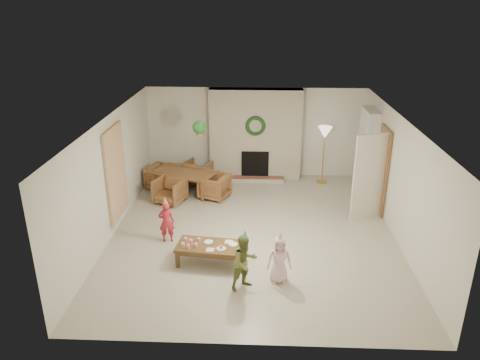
# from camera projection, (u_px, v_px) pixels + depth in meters

# --- Properties ---
(floor) EXTENTS (7.00, 7.00, 0.00)m
(floor) POSITION_uv_depth(u_px,v_px,m) (253.00, 232.00, 9.98)
(floor) COLOR #B7B29E
(floor) RESTS_ON ground
(ceiling) EXTENTS (7.00, 7.00, 0.00)m
(ceiling) POSITION_uv_depth(u_px,v_px,m) (254.00, 120.00, 9.06)
(ceiling) COLOR white
(ceiling) RESTS_ON wall_back
(wall_back) EXTENTS (7.00, 0.00, 7.00)m
(wall_back) POSITION_uv_depth(u_px,v_px,m) (256.00, 132.00, 12.77)
(wall_back) COLOR silver
(wall_back) RESTS_ON floor
(wall_front) EXTENTS (7.00, 0.00, 7.00)m
(wall_front) POSITION_uv_depth(u_px,v_px,m) (250.00, 272.00, 6.27)
(wall_front) COLOR silver
(wall_front) RESTS_ON floor
(wall_left) EXTENTS (0.00, 7.00, 7.00)m
(wall_left) POSITION_uv_depth(u_px,v_px,m) (111.00, 176.00, 9.64)
(wall_left) COLOR silver
(wall_left) RESTS_ON floor
(wall_right) EXTENTS (0.00, 7.00, 7.00)m
(wall_right) POSITION_uv_depth(u_px,v_px,m) (400.00, 181.00, 9.40)
(wall_right) COLOR silver
(wall_right) RESTS_ON floor
(fireplace_mass) EXTENTS (2.50, 0.40, 2.50)m
(fireplace_mass) POSITION_uv_depth(u_px,v_px,m) (255.00, 134.00, 12.58)
(fireplace_mass) COLOR #502115
(fireplace_mass) RESTS_ON floor
(fireplace_hearth) EXTENTS (1.60, 0.30, 0.12)m
(fireplace_hearth) POSITION_uv_depth(u_px,v_px,m) (255.00, 179.00, 12.70)
(fireplace_hearth) COLOR maroon
(fireplace_hearth) RESTS_ON floor
(fireplace_firebox) EXTENTS (0.75, 0.12, 0.75)m
(fireplace_firebox) POSITION_uv_depth(u_px,v_px,m) (255.00, 164.00, 12.71)
(fireplace_firebox) COLOR black
(fireplace_firebox) RESTS_ON floor
(fireplace_wreath) EXTENTS (0.54, 0.10, 0.54)m
(fireplace_wreath) POSITION_uv_depth(u_px,v_px,m) (255.00, 126.00, 12.26)
(fireplace_wreath) COLOR #163B1B
(fireplace_wreath) RESTS_ON fireplace_mass
(floor_lamp_base) EXTENTS (0.29, 0.29, 0.03)m
(floor_lamp_base) POSITION_uv_depth(u_px,v_px,m) (322.00, 181.00, 12.68)
(floor_lamp_base) COLOR gold
(floor_lamp_base) RESTS_ON floor
(floor_lamp_post) EXTENTS (0.03, 0.03, 1.41)m
(floor_lamp_post) POSITION_uv_depth(u_px,v_px,m) (323.00, 157.00, 12.42)
(floor_lamp_post) COLOR gold
(floor_lamp_post) RESTS_ON floor
(floor_lamp_shade) EXTENTS (0.38, 0.38, 0.31)m
(floor_lamp_shade) POSITION_uv_depth(u_px,v_px,m) (325.00, 132.00, 12.17)
(floor_lamp_shade) COLOR beige
(floor_lamp_shade) RESTS_ON floor_lamp_post
(bookshelf_carcass) EXTENTS (0.30, 1.00, 2.20)m
(bookshelf_carcass) POSITION_uv_depth(u_px,v_px,m) (367.00, 152.00, 11.59)
(bookshelf_carcass) COLOR white
(bookshelf_carcass) RESTS_ON floor
(bookshelf_shelf_a) EXTENTS (0.30, 0.92, 0.03)m
(bookshelf_shelf_a) POSITION_uv_depth(u_px,v_px,m) (364.00, 176.00, 11.84)
(bookshelf_shelf_a) COLOR white
(bookshelf_shelf_a) RESTS_ON bookshelf_carcass
(bookshelf_shelf_b) EXTENTS (0.30, 0.92, 0.03)m
(bookshelf_shelf_b) POSITION_uv_depth(u_px,v_px,m) (365.00, 162.00, 11.69)
(bookshelf_shelf_b) COLOR white
(bookshelf_shelf_b) RESTS_ON bookshelf_carcass
(bookshelf_shelf_c) EXTENTS (0.30, 0.92, 0.03)m
(bookshelf_shelf_c) POSITION_uv_depth(u_px,v_px,m) (367.00, 147.00, 11.54)
(bookshelf_shelf_c) COLOR white
(bookshelf_shelf_c) RESTS_ON bookshelf_carcass
(bookshelf_shelf_d) EXTENTS (0.30, 0.92, 0.03)m
(bookshelf_shelf_d) POSITION_uv_depth(u_px,v_px,m) (369.00, 131.00, 11.39)
(bookshelf_shelf_d) COLOR white
(bookshelf_shelf_d) RESTS_ON bookshelf_carcass
(books_row_lower) EXTENTS (0.20, 0.40, 0.24)m
(books_row_lower) POSITION_uv_depth(u_px,v_px,m) (365.00, 173.00, 11.65)
(books_row_lower) COLOR #973A1C
(books_row_lower) RESTS_ON bookshelf_shelf_a
(books_row_mid) EXTENTS (0.20, 0.44, 0.24)m
(books_row_mid) POSITION_uv_depth(u_px,v_px,m) (365.00, 156.00, 11.68)
(books_row_mid) COLOR #2A599D
(books_row_mid) RESTS_ON bookshelf_shelf_b
(books_row_upper) EXTENTS (0.20, 0.36, 0.22)m
(books_row_upper) POSITION_uv_depth(u_px,v_px,m) (367.00, 143.00, 11.40)
(books_row_upper) COLOR gold
(books_row_upper) RESTS_ON bookshelf_shelf_c
(door_frame) EXTENTS (0.05, 0.86, 2.04)m
(door_frame) POSITION_uv_depth(u_px,v_px,m) (382.00, 171.00, 10.60)
(door_frame) COLOR brown
(door_frame) RESTS_ON floor
(door_leaf) EXTENTS (0.77, 0.32, 2.00)m
(door_leaf) POSITION_uv_depth(u_px,v_px,m) (369.00, 177.00, 10.27)
(door_leaf) COLOR beige
(door_leaf) RESTS_ON floor
(curtain_panel) EXTENTS (0.06, 1.20, 2.00)m
(curtain_panel) POSITION_uv_depth(u_px,v_px,m) (116.00, 173.00, 9.82)
(curtain_panel) COLOR beige
(curtain_panel) RESTS_ON wall_left
(dining_table) EXTENTS (1.82, 1.43, 0.56)m
(dining_table) POSITION_uv_depth(u_px,v_px,m) (185.00, 182.00, 11.91)
(dining_table) COLOR brown
(dining_table) RESTS_ON floor
(dining_chair_near) EXTENTS (0.87, 0.88, 0.62)m
(dining_chair_near) POSITION_uv_depth(u_px,v_px,m) (170.00, 191.00, 11.31)
(dining_chair_near) COLOR brown
(dining_chair_near) RESTS_ON floor
(dining_chair_far) EXTENTS (0.87, 0.88, 0.62)m
(dining_chair_far) POSITION_uv_depth(u_px,v_px,m) (198.00, 172.00, 12.50)
(dining_chair_far) COLOR brown
(dining_chair_far) RESTS_ON floor
(dining_chair_left) EXTENTS (0.88, 0.87, 0.62)m
(dining_chair_left) POSITION_uv_depth(u_px,v_px,m) (162.00, 177.00, 12.18)
(dining_chair_left) COLOR brown
(dining_chair_left) RESTS_ON floor
(dining_chair_right) EXTENTS (0.88, 0.87, 0.62)m
(dining_chair_right) POSITION_uv_depth(u_px,v_px,m) (215.00, 186.00, 11.56)
(dining_chair_right) COLOR brown
(dining_chair_right) RESTS_ON floor
(hanging_plant_cord) EXTENTS (0.01, 0.01, 0.70)m
(hanging_plant_cord) POSITION_uv_depth(u_px,v_px,m) (199.00, 118.00, 10.63)
(hanging_plant_cord) COLOR tan
(hanging_plant_cord) RESTS_ON ceiling
(hanging_plant_pot) EXTENTS (0.16, 0.16, 0.12)m
(hanging_plant_pot) POSITION_uv_depth(u_px,v_px,m) (200.00, 132.00, 10.76)
(hanging_plant_pot) COLOR #956030
(hanging_plant_pot) RESTS_ON hanging_plant_cord
(hanging_plant_foliage) EXTENTS (0.32, 0.32, 0.32)m
(hanging_plant_foliage) POSITION_uv_depth(u_px,v_px,m) (199.00, 127.00, 10.71)
(hanging_plant_foliage) COLOR #1B521F
(hanging_plant_foliage) RESTS_ON hanging_plant_pot
(coffee_table_top) EXTENTS (1.31, 0.76, 0.06)m
(coffee_table_top) POSITION_uv_depth(u_px,v_px,m) (210.00, 246.00, 8.69)
(coffee_table_top) COLOR #553B1C
(coffee_table_top) RESTS_ON floor
(coffee_table_apron) EXTENTS (1.21, 0.66, 0.08)m
(coffee_table_apron) POSITION_uv_depth(u_px,v_px,m) (210.00, 249.00, 8.71)
(coffee_table_apron) COLOR #553B1C
(coffee_table_apron) RESTS_ON floor
(coffee_leg_fl) EXTENTS (0.07, 0.07, 0.33)m
(coffee_leg_fl) POSITION_uv_depth(u_px,v_px,m) (178.00, 260.00, 8.61)
(coffee_leg_fl) COLOR #553B1C
(coffee_leg_fl) RESTS_ON floor
(coffee_leg_fr) EXTENTS (0.07, 0.07, 0.33)m
(coffee_leg_fr) POSITION_uv_depth(u_px,v_px,m) (237.00, 265.00, 8.44)
(coffee_leg_fr) COLOR #553B1C
(coffee_leg_fr) RESTS_ON floor
(coffee_leg_bl) EXTENTS (0.07, 0.07, 0.33)m
(coffee_leg_bl) POSITION_uv_depth(u_px,v_px,m) (185.00, 246.00, 9.08)
(coffee_leg_bl) COLOR #553B1C
(coffee_leg_bl) RESTS_ON floor
(coffee_leg_br) EXTENTS (0.07, 0.07, 0.33)m
(coffee_leg_br) POSITION_uv_depth(u_px,v_px,m) (241.00, 251.00, 8.91)
(coffee_leg_br) COLOR #553B1C
(coffee_leg_br) RESTS_ON floor
(cup_a) EXTENTS (0.07, 0.07, 0.09)m
(cup_a) POSITION_uv_depth(u_px,v_px,m) (183.00, 245.00, 8.60)
(cup_a) COLOR white
(cup_a) RESTS_ON coffee_table_top
(cup_b) EXTENTS (0.07, 0.07, 0.09)m
(cup_b) POSITION_uv_depth(u_px,v_px,m) (186.00, 240.00, 8.78)
(cup_b) COLOR white
(cup_b) RESTS_ON coffee_table_top
(cup_c) EXTENTS (0.07, 0.07, 0.09)m
(cup_c) POSITION_uv_depth(u_px,v_px,m) (188.00, 247.00, 8.54)
(cup_c) COLOR white
(cup_c) RESTS_ON coffee_table_top
(cup_d) EXTENTS (0.07, 0.07, 0.09)m
(cup_d) POSITION_uv_depth(u_px,v_px,m) (191.00, 241.00, 8.72)
(cup_d) COLOR white
(cup_d) RESTS_ON coffee_table_top
(cup_e) EXTENTS (0.07, 0.07, 0.09)m
(cup_e) POSITION_uv_depth(u_px,v_px,m) (196.00, 245.00, 8.59)
(cup_e) COLOR white
(cup_e) RESTS_ON coffee_table_top
(cup_f) EXTENTS (0.07, 0.07, 0.09)m
(cup_f) POSITION_uv_depth(u_px,v_px,m) (199.00, 240.00, 8.77)
(cup_f) COLOR white
(cup_f) RESTS_ON coffee_table_top
(plate_a) EXTENTS (0.19, 0.19, 0.01)m
(plate_a) POSITION_uv_depth(u_px,v_px,m) (209.00, 242.00, 8.79)
(plate_a) COLOR white
(plate_a) RESTS_ON coffee_table_top
(plate_b) EXTENTS (0.19, 0.19, 0.01)m
(plate_b) POSITION_uv_depth(u_px,v_px,m) (221.00, 248.00, 8.55)
(plate_b) COLOR white
(plate_b) RESTS_ON coffee_table_top
(plate_c) EXTENTS (0.19, 0.19, 0.01)m
(plate_c) POSITION_uv_depth(u_px,v_px,m) (233.00, 244.00, 8.70)
(plate_c) COLOR white
(plate_c) RESTS_ON coffee_table_top
(food_scoop) EXTENTS (0.07, 0.07, 0.07)m
(food_scoop) POSITION_uv_depth(u_px,v_px,m) (221.00, 247.00, 8.54)
(food_scoop) COLOR tan
(food_scoop) RESTS_ON plate_b
(napkin_left) EXTENTS (0.16, 0.16, 0.01)m
(napkin_left) POSITION_uv_depth(u_px,v_px,m) (210.00, 250.00, 8.51)
(napkin_left) COLOR #F3B3C6
(napkin_left) RESTS_ON coffee_table_top
(napkin_right) EXTENTS (0.16, 0.16, 0.01)m
(napkin_right) POSITION_uv_depth(u_px,v_px,m) (229.00, 242.00, 8.79)
(napkin_right) COLOR #F3B3C6
(napkin_right) RESTS_ON coffee_table_top
(child_red) EXTENTS (0.35, 0.26, 0.89)m
(child_red) POSITION_uv_depth(u_px,v_px,m) (166.00, 222.00, 9.44)
(child_red) COLOR #AB242F
(child_red) RESTS_ON floor
(party_hat_red) EXTENTS (0.14, 0.14, 0.17)m
(party_hat_red) POSITION_uv_depth(u_px,v_px,m) (165.00, 201.00, 9.26)
(party_hat_red) COLOR gold
(party_hat_red) RESTS_ON child_red
(child_plaid) EXTENTS (0.62, 0.60, 1.01)m
(child_plaid) POSITION_uv_depth(u_px,v_px,m) (245.00, 262.00, 7.88)
(child_plaid) COLOR olive
(child_plaid) RESTS_ON floor
(party_hat_plaid) EXTENTS (0.15, 0.15, 0.17)m
(party_hat_plaid) POSITION_uv_depth(u_px,v_px,m) (245.00, 234.00, 7.68)
(party_hat_plaid) COLOR #54C67A
(party_hat_plaid) RESTS_ON child_plaid
(child_pink) EXTENTS (0.44, 0.30, 0.88)m
(child_pink) POSITION_uv_depth(u_px,v_px,m) (279.00, 260.00, 8.09)
(child_pink) COLOR #F8C6D1
(child_pink) RESTS_ON floor
(party_hat_pink) EXTENTS (0.13, 0.13, 0.16)m
(party_hat_pink) POSITION_uv_depth(u_px,v_px,m) (280.00, 236.00, 7.91)
(party_hat_pink) COLOR silver
(party_hat_pink) RESTS_ON child_pink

